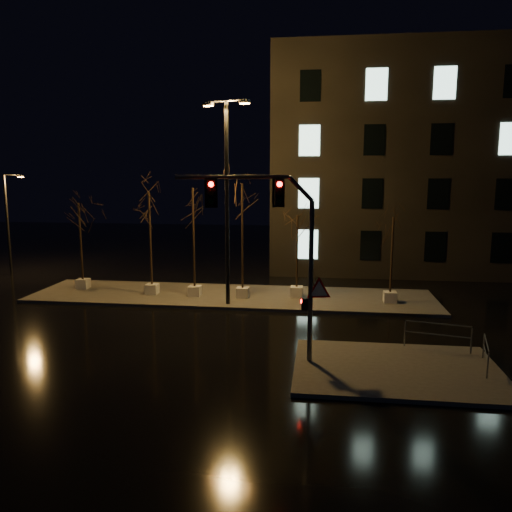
# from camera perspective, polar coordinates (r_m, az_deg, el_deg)

# --- Properties ---
(ground) EXTENTS (90.00, 90.00, 0.00)m
(ground) POSITION_cam_1_polar(r_m,az_deg,el_deg) (21.91, -5.68, -8.56)
(ground) COLOR black
(ground) RESTS_ON ground
(median) EXTENTS (22.00, 5.00, 0.15)m
(median) POSITION_cam_1_polar(r_m,az_deg,el_deg) (27.54, -2.86, -4.62)
(median) COLOR #44413D
(median) RESTS_ON ground
(sidewalk_corner) EXTENTS (7.00, 5.00, 0.15)m
(sidewalk_corner) POSITION_cam_1_polar(r_m,az_deg,el_deg) (18.26, 15.75, -12.36)
(sidewalk_corner) COLOR #44413D
(sidewalk_corner) RESTS_ON ground
(building) EXTENTS (25.00, 12.00, 15.00)m
(building) POSITION_cam_1_polar(r_m,az_deg,el_deg) (39.39, 21.25, 9.87)
(building) COLOR black
(building) RESTS_ON ground
(tree_0) EXTENTS (1.80, 1.80, 5.08)m
(tree_0) POSITION_cam_1_polar(r_m,az_deg,el_deg) (30.15, -19.51, 3.66)
(tree_0) COLOR silver
(tree_0) RESTS_ON median
(tree_1) EXTENTS (1.80, 1.80, 5.75)m
(tree_1) POSITION_cam_1_polar(r_m,az_deg,el_deg) (27.66, -12.07, 4.58)
(tree_1) COLOR silver
(tree_1) RESTS_ON median
(tree_2) EXTENTS (1.80, 1.80, 6.01)m
(tree_2) POSITION_cam_1_polar(r_m,az_deg,el_deg) (26.78, -7.21, 4.98)
(tree_2) COLOR silver
(tree_2) RESTS_ON median
(tree_3) EXTENTS (1.80, 1.80, 6.26)m
(tree_3) POSITION_cam_1_polar(r_m,az_deg,el_deg) (26.19, -1.58, 5.36)
(tree_3) COLOR silver
(tree_3) RESTS_ON median
(tree_4) EXTENTS (1.80, 1.80, 4.53)m
(tree_4) POSITION_cam_1_polar(r_m,az_deg,el_deg) (26.64, 4.74, 2.58)
(tree_4) COLOR silver
(tree_4) RESTS_ON median
(tree_5) EXTENTS (1.80, 1.80, 4.54)m
(tree_5) POSITION_cam_1_polar(r_m,az_deg,el_deg) (26.29, 15.36, 2.19)
(tree_5) COLOR silver
(tree_5) RESTS_ON median
(traffic_signal_mast) EXTENTS (5.25, 1.26, 6.54)m
(traffic_signal_mast) POSITION_cam_1_polar(r_m,az_deg,el_deg) (17.02, 2.85, 1.66)
(traffic_signal_mast) COLOR #53565B
(traffic_signal_mast) RESTS_ON sidewalk_corner
(streetlight_main) EXTENTS (2.47, 1.06, 10.10)m
(streetlight_main) POSITION_cam_1_polar(r_m,az_deg,el_deg) (24.88, -3.35, 7.63)
(streetlight_main) COLOR black
(streetlight_main) RESTS_ON median
(streetlight_far) EXTENTS (1.28, 0.60, 6.71)m
(streetlight_far) POSITION_cam_1_polar(r_m,az_deg,el_deg) (37.14, -26.41, 3.71)
(streetlight_far) COLOR black
(streetlight_far) RESTS_ON ground
(guard_rail_a) EXTENTS (2.36, 0.59, 1.04)m
(guard_rail_a) POSITION_cam_1_polar(r_m,az_deg,el_deg) (20.19, 20.05, -8.19)
(guard_rail_a) COLOR #53565B
(guard_rail_a) RESTS_ON sidewalk_corner
(guard_rail_b) EXTENTS (0.48, 1.91, 0.93)m
(guard_rail_b) POSITION_cam_1_polar(r_m,az_deg,el_deg) (19.04, 24.79, -9.83)
(guard_rail_b) COLOR #53565B
(guard_rail_b) RESTS_ON sidewalk_corner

